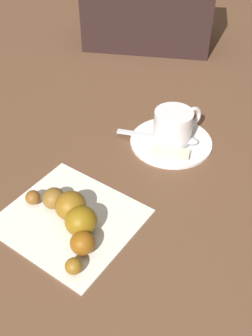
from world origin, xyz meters
TOP-DOWN VIEW (x-y plane):
  - ground_plane at (0.00, 0.00)m, footprint 1.80×1.80m
  - saucer at (0.12, 0.03)m, footprint 0.13×0.13m
  - espresso_cup at (0.13, 0.03)m, footprint 0.09×0.06m
  - teaspoon at (0.12, 0.02)m, footprint 0.09×0.12m
  - sugar_packet at (0.10, 0.00)m, footprint 0.05×0.06m
  - napkin at (-0.10, -0.01)m, footprint 0.20×0.21m
  - croissant at (-0.10, -0.02)m, footprint 0.08×0.16m
  - laptop_bag at (0.35, 0.34)m, footprint 0.29×0.30m

SIDE VIEW (x-z plane):
  - ground_plane at x=0.00m, z-range 0.00..0.00m
  - napkin at x=-0.10m, z-range 0.00..0.00m
  - saucer at x=0.12m, z-range 0.00..0.01m
  - teaspoon at x=0.12m, z-range 0.01..0.02m
  - sugar_packet at x=0.10m, z-range 0.01..0.02m
  - croissant at x=-0.10m, z-range 0.00..0.04m
  - espresso_cup at x=0.13m, z-range 0.01..0.06m
  - laptop_bag at x=0.35m, z-range 0.00..0.19m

